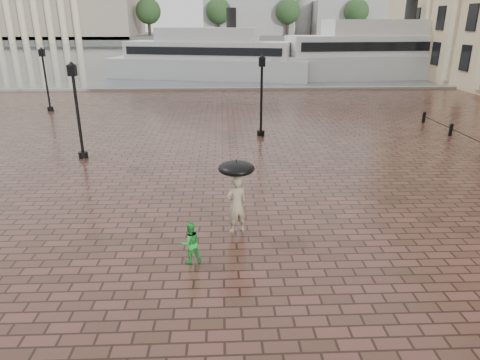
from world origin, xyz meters
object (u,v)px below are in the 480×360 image
(street_lamps, at_px, (123,93))
(ferry_near, at_px, (208,58))
(child_pedestrian, at_px, (190,243))
(adult_pedestrian, at_px, (237,204))
(ferry_far, at_px, (380,54))

(street_lamps, height_order, ferry_near, ferry_near)
(street_lamps, relative_size, child_pedestrian, 12.94)
(adult_pedestrian, bearing_deg, child_pedestrian, 31.81)
(child_pedestrian, relative_size, ferry_near, 0.05)
(ferry_near, height_order, ferry_far, ferry_far)
(child_pedestrian, distance_m, ferry_near, 41.19)
(street_lamps, distance_m, child_pedestrian, 16.07)
(street_lamps, distance_m, ferry_far, 35.45)
(street_lamps, height_order, adult_pedestrian, street_lamps)
(street_lamps, xyz_separation_m, child_pedestrian, (4.86, -15.22, -1.73))
(adult_pedestrian, relative_size, ferry_near, 0.08)
(adult_pedestrian, distance_m, ferry_near, 39.45)
(street_lamps, relative_size, adult_pedestrian, 8.30)
(street_lamps, height_order, ferry_far, ferry_far)
(adult_pedestrian, bearing_deg, street_lamps, -86.87)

